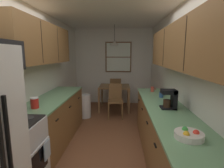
# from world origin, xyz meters

# --- Properties ---
(ground_plane) EXTENTS (12.00, 12.00, 0.00)m
(ground_plane) POSITION_xyz_m (0.00, 1.00, 0.00)
(ground_plane) COLOR brown
(wall_left) EXTENTS (0.10, 9.00, 2.55)m
(wall_left) POSITION_xyz_m (-1.35, 1.00, 1.27)
(wall_left) COLOR silver
(wall_left) RESTS_ON ground
(wall_right) EXTENTS (0.10, 9.00, 2.55)m
(wall_right) POSITION_xyz_m (1.35, 1.00, 1.27)
(wall_right) COLOR silver
(wall_right) RESTS_ON ground
(wall_back) EXTENTS (4.40, 0.10, 2.55)m
(wall_back) POSITION_xyz_m (0.00, 3.65, 1.27)
(wall_back) COLOR silver
(wall_back) RESTS_ON ground
(ceiling_slab) EXTENTS (4.40, 9.00, 0.08)m
(ceiling_slab) POSITION_xyz_m (0.00, 1.00, 2.59)
(ceiling_slab) COLOR white
(stove_range) EXTENTS (0.66, 0.62, 1.10)m
(stove_range) POSITION_xyz_m (-0.99, -0.57, 0.47)
(stove_range) COLOR silver
(stove_range) RESTS_ON ground
(counter_left) EXTENTS (0.64, 2.07, 0.90)m
(counter_left) POSITION_xyz_m (-1.00, 0.78, 0.45)
(counter_left) COLOR brown
(counter_left) RESTS_ON ground
(upper_cabinets_left) EXTENTS (0.33, 2.15, 0.72)m
(upper_cabinets_left) POSITION_xyz_m (-1.14, 0.73, 1.89)
(upper_cabinets_left) COLOR brown
(counter_right) EXTENTS (0.64, 3.29, 0.90)m
(counter_right) POSITION_xyz_m (1.00, 0.06, 0.45)
(counter_right) COLOR brown
(counter_right) RESTS_ON ground
(upper_cabinets_right) EXTENTS (0.33, 2.97, 0.62)m
(upper_cabinets_right) POSITION_xyz_m (1.14, 0.01, 1.81)
(upper_cabinets_right) COLOR brown
(dining_table) EXTENTS (0.92, 0.82, 0.75)m
(dining_table) POSITION_xyz_m (0.08, 2.82, 0.63)
(dining_table) COLOR brown
(dining_table) RESTS_ON ground
(dining_chair_near) EXTENTS (0.42, 0.42, 0.90)m
(dining_chair_near) POSITION_xyz_m (0.13, 2.21, 0.50)
(dining_chair_near) COLOR brown
(dining_chair_near) RESTS_ON ground
(dining_chair_far) EXTENTS (0.41, 0.41, 0.90)m
(dining_chair_far) POSITION_xyz_m (0.09, 3.44, 0.50)
(dining_chair_far) COLOR brown
(dining_chair_far) RESTS_ON ground
(pendant_light) EXTENTS (0.28, 0.28, 0.58)m
(pendant_light) POSITION_xyz_m (0.08, 2.82, 2.02)
(pendant_light) COLOR black
(back_window) EXTENTS (0.88, 0.05, 1.02)m
(back_window) POSITION_xyz_m (0.18, 3.58, 1.60)
(back_window) COLOR brown
(trash_bin) EXTENTS (0.33, 0.33, 0.62)m
(trash_bin) POSITION_xyz_m (-0.70, 2.10, 0.31)
(trash_bin) COLOR white
(trash_bin) RESTS_ON ground
(storage_canister) EXTENTS (0.12, 0.12, 0.17)m
(storage_canister) POSITION_xyz_m (-1.00, 0.04, 0.98)
(storage_canister) COLOR red
(storage_canister) RESTS_ON counter_left
(dish_towel) EXTENTS (0.02, 0.16, 0.24)m
(dish_towel) POSITION_xyz_m (-0.64, -0.41, 0.50)
(dish_towel) COLOR silver
(coffee_maker) EXTENTS (0.22, 0.18, 0.29)m
(coffee_maker) POSITION_xyz_m (1.03, 0.15, 1.05)
(coffee_maker) COLOR black
(coffee_maker) RESTS_ON counter_right
(mug_by_coffeemaker) EXTENTS (0.11, 0.08, 0.10)m
(mug_by_coffeemaker) POSITION_xyz_m (1.06, 0.84, 0.95)
(mug_by_coffeemaker) COLOR #335999
(mug_by_coffeemaker) RESTS_ON counter_right
(mug_spare) EXTENTS (0.11, 0.07, 0.11)m
(mug_spare) POSITION_xyz_m (0.97, 1.33, 0.95)
(mug_spare) COLOR #BF3F33
(mug_spare) RESTS_ON counter_right
(fruit_bowl) EXTENTS (0.28, 0.28, 0.09)m
(fruit_bowl) POSITION_xyz_m (0.96, -0.80, 0.94)
(fruit_bowl) COLOR silver
(fruit_bowl) RESTS_ON counter_right
(table_serving_bowl) EXTENTS (0.22, 0.22, 0.06)m
(table_serving_bowl) POSITION_xyz_m (0.02, 2.73, 0.78)
(table_serving_bowl) COLOR silver
(table_serving_bowl) RESTS_ON dining_table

